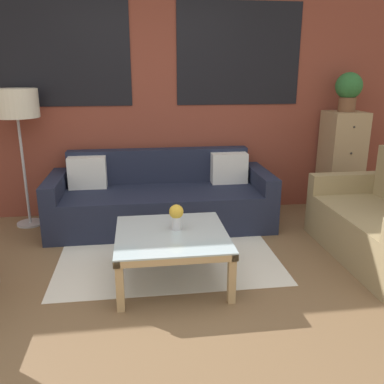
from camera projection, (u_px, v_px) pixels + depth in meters
ground_plane at (178, 331)px, 2.64m from camera, size 16.00×16.00×0.00m
wall_back_brick at (154, 91)px, 4.55m from camera, size 8.40×0.09×2.80m
rug at (167, 250)px, 3.82m from camera, size 1.95×1.59×0.00m
couch_dark at (161, 200)px, 4.41m from camera, size 2.34×0.88×0.78m
coffee_table at (172, 240)px, 3.20m from camera, size 0.87×0.87×0.40m
floor_lamp at (16, 108)px, 4.12m from camera, size 0.44×0.44×1.45m
drawer_cabinet at (341, 162)px, 4.79m from camera, size 0.41×0.43×1.18m
potted_plant at (349, 89)px, 4.55m from camera, size 0.30×0.30×0.43m
flower_vase at (176, 215)px, 3.21m from camera, size 0.11×0.11×0.21m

